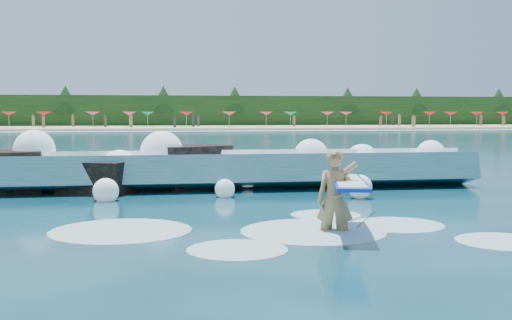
% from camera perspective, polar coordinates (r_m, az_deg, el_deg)
% --- Properties ---
extents(ground, '(200.00, 200.00, 0.00)m').
position_cam_1_polar(ground, '(13.05, -5.10, -5.98)').
color(ground, '#072A3B').
rests_on(ground, ground).
extents(beach, '(140.00, 20.00, 0.40)m').
position_cam_1_polar(beach, '(90.84, -8.78, 2.82)').
color(beach, tan).
rests_on(beach, ground).
extents(wet_band, '(140.00, 5.00, 0.08)m').
position_cam_1_polar(wet_band, '(79.84, -8.70, 2.53)').
color(wet_band, silver).
rests_on(wet_band, ground).
extents(treeline, '(140.00, 4.00, 5.00)m').
position_cam_1_polar(treeline, '(100.81, -8.86, 4.26)').
color(treeline, black).
rests_on(treeline, ground).
extents(breaking_wave, '(16.66, 2.66, 1.44)m').
position_cam_1_polar(breaking_wave, '(19.77, -4.45, -1.04)').
color(breaking_wave, teal).
rests_on(breaking_wave, ground).
extents(rock_cluster, '(8.47, 3.59, 1.52)m').
position_cam_1_polar(rock_cluster, '(19.94, -14.73, -1.18)').
color(rock_cluster, black).
rests_on(rock_cluster, ground).
extents(surfer_with_board, '(1.29, 3.07, 1.94)m').
position_cam_1_polar(surfer_with_board, '(12.34, 7.33, -3.22)').
color(surfer_with_board, '#9F794A').
rests_on(surfer_with_board, ground).
extents(wave_spray, '(15.05, 4.52, 1.89)m').
position_cam_1_polar(wave_spray, '(19.62, -5.97, 0.02)').
color(wave_spray, white).
rests_on(wave_spray, ground).
extents(surf_foam, '(9.11, 5.12, 0.14)m').
position_cam_1_polar(surf_foam, '(12.59, 1.10, -6.34)').
color(surf_foam, silver).
rests_on(surf_foam, ground).
extents(beach_umbrellas, '(111.79, 6.56, 0.50)m').
position_cam_1_polar(beach_umbrellas, '(92.96, -8.82, 4.12)').
color(beach_umbrellas, red).
rests_on(beach_umbrellas, ground).
extents(beachgoers, '(100.22, 13.60, 1.94)m').
position_cam_1_polar(beachgoers, '(88.52, 0.70, 3.41)').
color(beachgoers, '#3F332D').
rests_on(beachgoers, ground).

